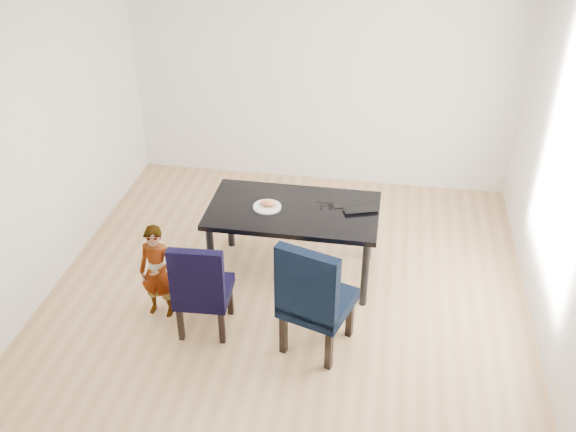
% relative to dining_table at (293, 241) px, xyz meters
% --- Properties ---
extents(floor, '(4.50, 5.00, 0.01)m').
position_rel_dining_table_xyz_m(floor, '(0.00, -0.50, -0.38)').
color(floor, tan).
rests_on(floor, ground).
extents(ceiling, '(4.50, 5.00, 0.01)m').
position_rel_dining_table_xyz_m(ceiling, '(0.00, -0.50, 2.33)').
color(ceiling, white).
rests_on(ceiling, wall_back).
extents(wall_back, '(4.50, 0.01, 2.70)m').
position_rel_dining_table_xyz_m(wall_back, '(0.00, 2.00, 0.98)').
color(wall_back, silver).
rests_on(wall_back, ground).
extents(wall_front, '(4.50, 0.01, 2.70)m').
position_rel_dining_table_xyz_m(wall_front, '(0.00, -3.00, 0.98)').
color(wall_front, silver).
rests_on(wall_front, ground).
extents(wall_left, '(0.01, 5.00, 2.70)m').
position_rel_dining_table_xyz_m(wall_left, '(-2.25, -0.50, 0.98)').
color(wall_left, silver).
rests_on(wall_left, ground).
extents(wall_right, '(0.01, 5.00, 2.70)m').
position_rel_dining_table_xyz_m(wall_right, '(2.25, -0.50, 0.98)').
color(wall_right, silver).
rests_on(wall_right, ground).
extents(dining_table, '(1.60, 0.90, 0.75)m').
position_rel_dining_table_xyz_m(dining_table, '(0.00, 0.00, 0.00)').
color(dining_table, black).
rests_on(dining_table, floor).
extents(chair_left, '(0.48, 0.50, 0.95)m').
position_rel_dining_table_xyz_m(chair_left, '(-0.63, -0.91, 0.10)').
color(chair_left, black).
rests_on(chair_left, floor).
extents(chair_right, '(0.67, 0.68, 1.10)m').
position_rel_dining_table_xyz_m(chair_right, '(0.36, -0.96, 0.17)').
color(chair_right, black).
rests_on(chair_right, floor).
extents(child, '(0.35, 0.24, 0.92)m').
position_rel_dining_table_xyz_m(child, '(-1.09, -0.79, 0.08)').
color(child, '#FC3C15').
rests_on(child, floor).
extents(plate, '(0.27, 0.27, 0.01)m').
position_rel_dining_table_xyz_m(plate, '(-0.25, -0.02, 0.38)').
color(plate, silver).
rests_on(plate, dining_table).
extents(sandwich, '(0.17, 0.08, 0.07)m').
position_rel_dining_table_xyz_m(sandwich, '(-0.24, -0.02, 0.42)').
color(sandwich, '#C47446').
rests_on(sandwich, plate).
extents(laptop, '(0.37, 0.30, 0.03)m').
position_rel_dining_table_xyz_m(laptop, '(0.61, 0.10, 0.39)').
color(laptop, black).
rests_on(laptop, dining_table).
extents(cable_tangle, '(0.17, 0.17, 0.01)m').
position_rel_dining_table_xyz_m(cable_tangle, '(0.31, 0.07, 0.38)').
color(cable_tangle, black).
rests_on(cable_tangle, dining_table).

